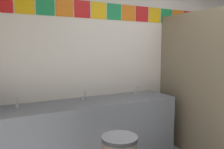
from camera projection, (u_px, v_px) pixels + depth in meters
The scene contains 6 objects.
wall_back at pixel (140, 62), 3.58m from camera, with size 4.58×0.09×2.59m.
vanity_counter at pixel (87, 133), 2.91m from camera, with size 2.42×0.58×0.84m.
faucet_left at pixel (17, 103), 2.57m from camera, with size 0.04×0.10×0.14m.
faucet_center at pixel (84, 96), 2.94m from camera, with size 0.04×0.10×0.14m.
faucet_right at pixel (136, 91), 3.31m from camera, with size 0.04×0.10×0.14m.
toilet at pixel (204, 122), 3.72m from camera, with size 0.39×0.49×0.74m.
Camera 1 is at (-2.04, -1.25, 1.52)m, focal length 36.28 mm.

